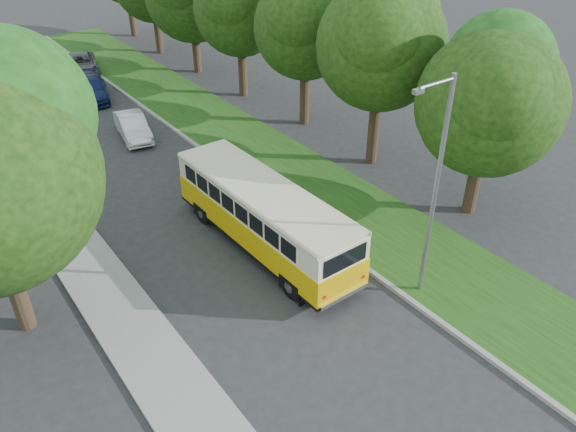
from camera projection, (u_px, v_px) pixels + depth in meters
ground at (281, 301)px, 19.69m from camera, size 120.00×120.00×0.00m
curb at (281, 207)px, 24.84m from camera, size 0.20×70.00×0.15m
grass_verge at (322, 192)px, 26.02m from camera, size 4.50×70.00×0.13m
sidewalk at (97, 278)px, 20.66m from camera, size 2.20×70.00×0.12m
treeline at (134, 16)px, 30.29m from camera, size 24.27×41.91×9.46m
lamppost_near at (434, 186)px, 17.74m from camera, size 1.71×0.16×8.00m
warning_sign at (39, 166)px, 24.66m from camera, size 0.56×0.10×2.50m
vintage_bus at (264, 217)px, 21.71m from camera, size 2.59×9.40×2.78m
car_silver at (223, 167)px, 26.63m from camera, size 2.71×4.56×1.45m
car_white at (133, 127)px, 30.88m from camera, size 2.07×4.13×1.30m
car_blue at (91, 89)px, 35.91m from camera, size 2.99×4.94×1.34m
car_grey at (81, 64)px, 40.28m from camera, size 3.22×5.11×1.32m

